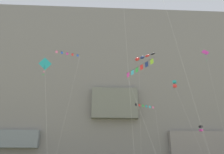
{
  "coord_description": "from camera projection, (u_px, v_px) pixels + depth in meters",
  "views": [
    {
      "loc": [
        -4.27,
        -10.9,
        3.43
      ],
      "look_at": [
        -2.51,
        22.65,
        16.76
      ],
      "focal_mm": 38.04,
      "sensor_mm": 36.0,
      "label": 1
    }
  ],
  "objects": [
    {
      "name": "kite_windsock_mid_left",
      "position": [
        142.0,
        58.0,
        56.25
      ],
      "size": [
        4.37,
        4.35,
        28.91
      ],
      "color": "red",
      "rests_on": "ground"
    },
    {
      "name": "kite_diamond_high_left",
      "position": [
        45.0,
        67.0,
        30.05
      ],
      "size": [
        3.66,
        3.75,
        17.16
      ],
      "color": "teal",
      "rests_on": "ground"
    },
    {
      "name": "kite_banner_low_center",
      "position": [
        67.0,
        61.0,
        45.37
      ],
      "size": [
        4.91,
        4.82,
        25.0
      ],
      "color": "black",
      "rests_on": "ground"
    },
    {
      "name": "kite_box_mid_center",
      "position": [
        175.0,
        84.0,
        44.9
      ],
      "size": [
        3.37,
        6.07,
        19.42
      ],
      "color": "teal",
      "rests_on": "ground"
    },
    {
      "name": "kite_banner_upper_mid",
      "position": [
        146.0,
        109.0,
        51.99
      ],
      "size": [
        5.2,
        4.24,
        17.04
      ],
      "color": "black",
      "rests_on": "ground"
    },
    {
      "name": "kite_diamond_low_left",
      "position": [
        207.0,
        58.0,
        55.86
      ],
      "size": [
        1.78,
        3.53,
        30.66
      ],
      "color": "#CC3399",
      "rests_on": "ground"
    },
    {
      "name": "kite_banner_upper_left",
      "position": [
        140.0,
        71.0,
        29.3
      ],
      "size": [
        3.25,
        7.48,
        15.64
      ],
      "color": "black",
      "rests_on": "ground"
    },
    {
      "name": "kite_delta_low_right",
      "position": [
        162.0,
        1.0,
        34.97
      ],
      "size": [
        3.68,
        5.12,
        28.1
      ],
      "color": "#8CCC33",
      "rests_on": "ground"
    },
    {
      "name": "kite_box_high_center",
      "position": [
        201.0,
        129.0,
        49.65
      ],
      "size": [
        2.29,
        1.98,
        12.3
      ],
      "color": "black",
      "rests_on": "ground"
    },
    {
      "name": "cliff_face",
      "position": [
        112.0,
        99.0,
        86.34
      ],
      "size": [
        180.0,
        33.48,
        55.98
      ],
      "color": "slate",
      "rests_on": "ground"
    }
  ]
}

